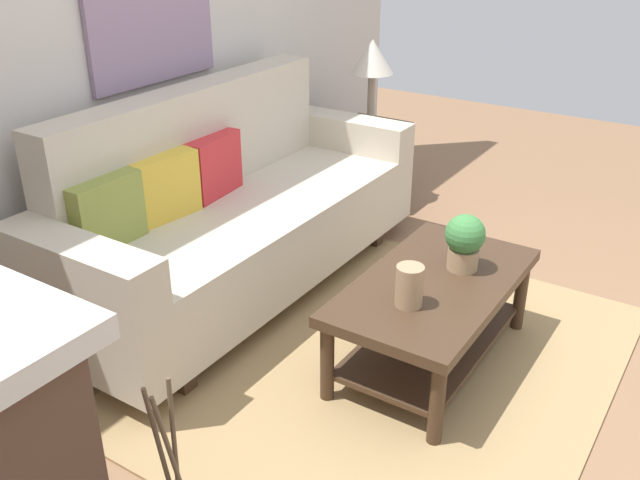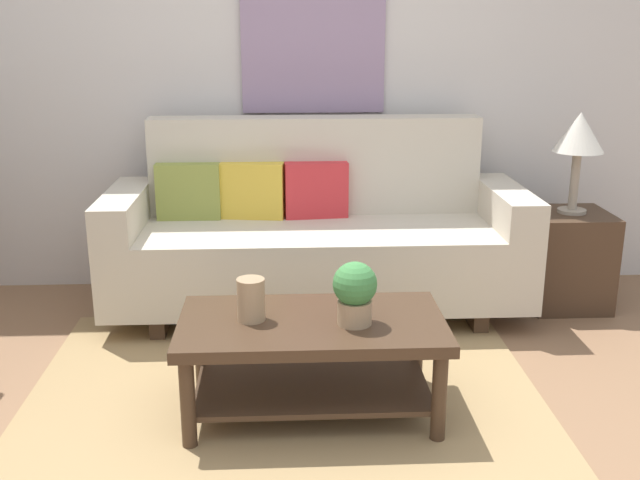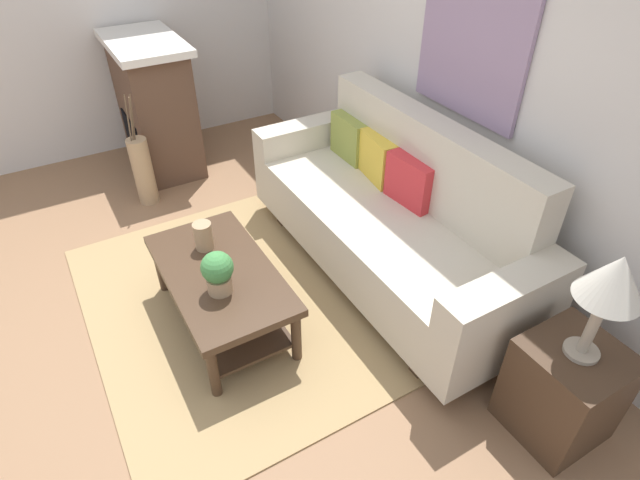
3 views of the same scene
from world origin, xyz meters
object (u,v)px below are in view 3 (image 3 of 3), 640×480
(couch, at_px, (391,218))
(throw_pillow_mustard, at_px, (378,158))
(potted_plant_tabletop, at_px, (218,272))
(floor_vase, at_px, (143,171))
(side_table, at_px, (563,390))
(tabletop_vase, at_px, (203,236))
(fireplace, at_px, (155,105))
(throw_pillow_olive, at_px, (350,138))
(throw_pillow_crimson, at_px, (410,181))
(coffee_table, at_px, (221,285))
(framed_painting, at_px, (472,45))
(table_lamp, at_px, (613,282))

(couch, distance_m, throw_pillow_mustard, 0.46)
(throw_pillow_mustard, height_order, potted_plant_tabletop, throw_pillow_mustard)
(couch, distance_m, floor_vase, 2.13)
(side_table, relative_size, floor_vase, 0.97)
(side_table, bearing_deg, tabletop_vase, -146.40)
(couch, relative_size, fireplace, 1.99)
(floor_vase, bearing_deg, throw_pillow_olive, 53.65)
(throw_pillow_crimson, relative_size, coffee_table, 0.33)
(throw_pillow_olive, bearing_deg, throw_pillow_crimson, 0.00)
(potted_plant_tabletop, relative_size, floor_vase, 0.45)
(throw_pillow_crimson, distance_m, coffee_table, 1.38)
(throw_pillow_olive, height_order, throw_pillow_mustard, same)
(couch, bearing_deg, throw_pillow_olive, 170.23)
(throw_pillow_olive, xyz_separation_m, coffee_table, (0.65, -1.32, -0.37))
(couch, bearing_deg, fireplace, -158.30)
(throw_pillow_crimson, bearing_deg, framed_painting, 90.00)
(tabletop_vase, bearing_deg, table_lamp, 33.60)
(coffee_table, xyz_separation_m, fireplace, (-2.23, 0.28, 0.27))
(throw_pillow_crimson, bearing_deg, coffee_table, -93.35)
(table_lamp, height_order, fireplace, fireplace)
(side_table, distance_m, framed_painting, 1.96)
(tabletop_vase, distance_m, fireplace, 2.00)
(fireplace, bearing_deg, tabletop_vase, -7.92)
(side_table, height_order, table_lamp, table_lamp)
(potted_plant_tabletop, relative_size, fireplace, 0.23)
(throw_pillow_crimson, xyz_separation_m, framed_painting, (0.00, 0.34, 0.82))
(throw_pillow_mustard, xyz_separation_m, side_table, (1.82, -0.13, -0.40))
(tabletop_vase, height_order, fireplace, fireplace)
(throw_pillow_crimson, bearing_deg, potted_plant_tabletop, -86.11)
(table_lamp, height_order, floor_vase, table_lamp)
(throw_pillow_olive, xyz_separation_m, throw_pillow_crimson, (0.73, 0.00, 0.00))
(throw_pillow_mustard, relative_size, framed_painting, 0.43)
(tabletop_vase, bearing_deg, framed_painting, 78.89)
(throw_pillow_olive, relative_size, table_lamp, 0.63)
(throw_pillow_mustard, relative_size, potted_plant_tabletop, 1.37)
(table_lamp, bearing_deg, coffee_table, -142.15)
(throw_pillow_mustard, distance_m, coffee_table, 1.40)
(throw_pillow_olive, distance_m, throw_pillow_crimson, 0.73)
(side_table, bearing_deg, throw_pillow_mustard, 175.82)
(potted_plant_tabletop, bearing_deg, throw_pillow_olive, 120.76)
(throw_pillow_mustard, height_order, side_table, throw_pillow_mustard)
(throw_pillow_olive, bearing_deg, coffee_table, -63.89)
(side_table, bearing_deg, table_lamp, 90.00)
(tabletop_vase, xyz_separation_m, framed_painting, (0.33, 1.66, 0.98))
(fireplace, bearing_deg, table_lamp, 13.59)
(table_lamp, bearing_deg, tabletop_vase, -146.40)
(side_table, height_order, framed_painting, framed_painting)
(side_table, bearing_deg, potted_plant_tabletop, -137.57)
(couch, relative_size, throw_pillow_olive, 6.42)
(table_lamp, relative_size, fireplace, 0.49)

